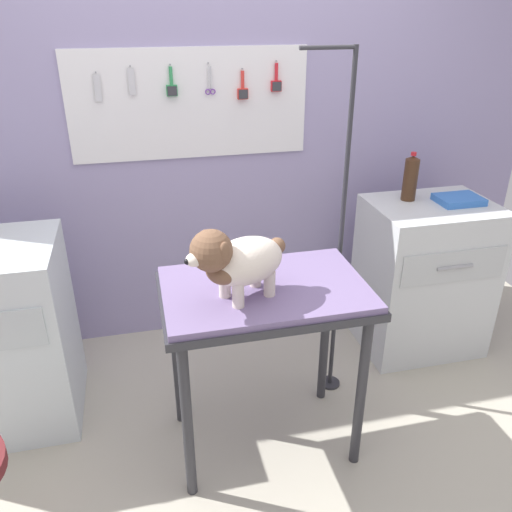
# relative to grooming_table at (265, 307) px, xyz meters

# --- Properties ---
(ground) EXTENTS (4.40, 4.00, 0.04)m
(ground) POSITION_rel_grooming_table_xyz_m (-0.05, -0.20, -0.76)
(ground) COLOR #B4AE9B
(rear_wall_panel) EXTENTS (4.00, 0.11, 2.30)m
(rear_wall_panel) POSITION_rel_grooming_table_xyz_m (-0.05, 1.08, 0.42)
(rear_wall_panel) COLOR #998EB9
(rear_wall_panel) RESTS_ON ground
(grooming_table) EXTENTS (0.86, 0.56, 0.84)m
(grooming_table) POSITION_rel_grooming_table_xyz_m (0.00, 0.00, 0.00)
(grooming_table) COLOR #2D2D33
(grooming_table) RESTS_ON ground
(grooming_arm) EXTENTS (0.29, 0.11, 1.74)m
(grooming_arm) POSITION_rel_grooming_table_xyz_m (0.44, 0.30, 0.07)
(grooming_arm) COLOR #2D2D33
(grooming_arm) RESTS_ON ground
(dog) EXTENTS (0.43, 0.31, 0.32)m
(dog) POSITION_rel_grooming_table_xyz_m (-0.13, -0.08, 0.27)
(dog) COLOR silver
(dog) RESTS_ON grooming_table
(cabinet_right) EXTENTS (0.68, 0.54, 0.90)m
(cabinet_right) POSITION_rel_grooming_table_xyz_m (1.10, 0.57, -0.29)
(cabinet_right) COLOR silver
(cabinet_right) RESTS_ON ground
(soda_bottle) EXTENTS (0.08, 0.08, 0.27)m
(soda_bottle) POSITION_rel_grooming_table_xyz_m (0.99, 0.67, 0.28)
(soda_bottle) COLOR #412817
(soda_bottle) RESTS_ON cabinet_right
(supply_tray) EXTENTS (0.24, 0.18, 0.04)m
(supply_tray) POSITION_rel_grooming_table_xyz_m (1.24, 0.56, 0.18)
(supply_tray) COLOR blue
(supply_tray) RESTS_ON cabinet_right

